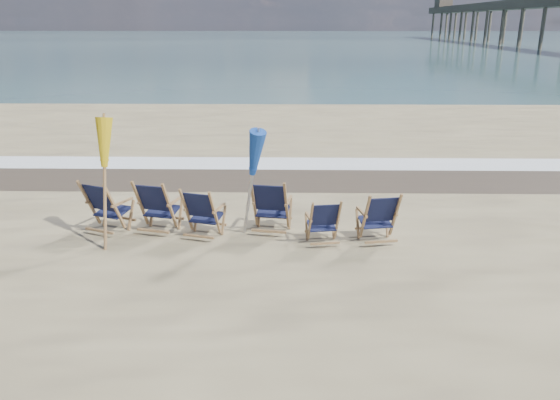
% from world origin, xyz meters
% --- Properties ---
extents(ocean, '(400.00, 400.00, 0.00)m').
position_xyz_m(ocean, '(0.00, 128.00, 0.00)').
color(ocean, '#3C6064').
rests_on(ocean, ground).
extents(surf_foam, '(200.00, 1.40, 0.01)m').
position_xyz_m(surf_foam, '(0.00, 8.30, 0.00)').
color(surf_foam, silver).
rests_on(surf_foam, ground).
extents(wet_sand_strip, '(200.00, 2.60, 0.00)m').
position_xyz_m(wet_sand_strip, '(0.00, 6.80, 0.00)').
color(wet_sand_strip, '#42362A').
rests_on(wet_sand_strip, ground).
extents(beach_chair_0, '(0.94, 0.98, 1.08)m').
position_xyz_m(beach_chair_0, '(-3.06, 2.70, 0.54)').
color(beach_chair_0, '#111533').
rests_on(beach_chair_0, ground).
extents(beach_chair_1, '(0.86, 0.92, 1.08)m').
position_xyz_m(beach_chair_1, '(-2.06, 2.77, 0.54)').
color(beach_chair_1, '#111533').
rests_on(beach_chair_1, ground).
extents(beach_chair_2, '(0.81, 0.87, 1.01)m').
position_xyz_m(beach_chair_2, '(-1.19, 2.52, 0.50)').
color(beach_chair_2, '#111533').
rests_on(beach_chair_2, ground).
extents(beach_chair_3, '(0.82, 0.90, 1.10)m').
position_xyz_m(beach_chair_3, '(0.11, 2.81, 0.55)').
color(beach_chair_3, '#111533').
rests_on(beach_chair_3, ground).
extents(beach_chair_4, '(0.67, 0.73, 0.89)m').
position_xyz_m(beach_chair_4, '(1.03, 2.36, 0.45)').
color(beach_chair_4, '#111533').
rests_on(beach_chair_4, ground).
extents(beach_chair_5, '(0.77, 0.83, 1.01)m').
position_xyz_m(beach_chair_5, '(2.06, 2.46, 0.50)').
color(beach_chair_5, '#111533').
rests_on(beach_chair_5, ground).
extents(umbrella_yellow, '(0.30, 0.30, 2.29)m').
position_xyz_m(umbrella_yellow, '(-3.05, 2.26, 1.76)').
color(umbrella_yellow, olive).
rests_on(umbrella_yellow, ground).
extents(umbrella_blue, '(0.30, 0.30, 2.15)m').
position_xyz_m(umbrella_blue, '(-0.55, 2.67, 1.63)').
color(umbrella_blue, '#A5A5AD').
rests_on(umbrella_blue, ground).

